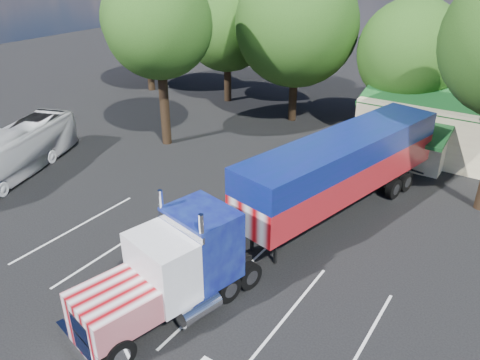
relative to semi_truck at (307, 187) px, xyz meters
The scene contains 10 objects.
ground 4.97m from the semi_truck, behind, with size 120.00×120.00×0.00m, color black.
tree_row_a 30.98m from the semi_truck, 148.35° to the left, with size 9.00×9.00×11.68m.
tree_row_b 24.78m from the semi_truck, 134.53° to the left, with size 8.40×8.40×11.35m.
tree_row_c 18.98m from the semi_truck, 119.98° to the left, with size 10.00×10.00×13.05m.
tree_row_d 17.51m from the semi_truck, 90.36° to the left, with size 8.00×8.00×10.60m.
tree_near_left 16.77m from the semi_truck, 159.06° to the left, with size 7.60×7.60×12.65m.
semi_truck is the anchor object (origin of this frame).
woman 3.17m from the semi_truck, behind, with size 0.64×0.42×1.76m, color black.
bicycle 6.12m from the semi_truck, 96.37° to the left, with size 0.54×1.55×0.81m, color black.
tour_bus 19.68m from the semi_truck, 167.72° to the right, with size 2.60×11.12×3.10m, color silver.
Camera 1 is at (12.98, -19.00, 13.67)m, focal length 35.00 mm.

